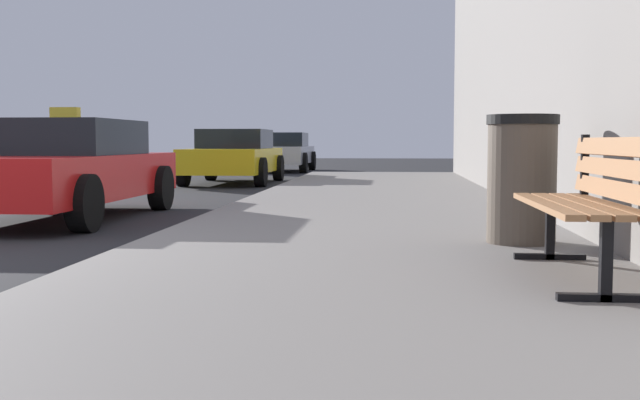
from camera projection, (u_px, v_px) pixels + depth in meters
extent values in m
cube|color=gray|center=(367.00, 267.00, 5.78)|extent=(4.00, 32.00, 0.15)
cube|color=#9E6B42|center=(544.00, 205.00, 4.89)|extent=(0.11, 1.73, 0.04)
cube|color=#9E6B42|center=(564.00, 205.00, 4.88)|extent=(0.11, 1.73, 0.04)
cube|color=#9E6B42|center=(585.00, 205.00, 4.87)|extent=(0.11, 1.73, 0.04)
cube|color=#9E6B42|center=(606.00, 205.00, 4.86)|extent=(0.11, 1.73, 0.04)
cube|color=#9E6B42|center=(612.00, 189.00, 4.85)|extent=(0.06, 1.73, 0.11)
cube|color=#9E6B42|center=(612.00, 168.00, 4.84)|extent=(0.06, 1.73, 0.11)
cube|color=#9E6B42|center=(613.00, 147.00, 4.83)|extent=(0.06, 1.73, 0.11)
cube|color=black|center=(606.00, 259.00, 4.15)|extent=(0.06, 0.06, 0.45)
cube|color=black|center=(605.00, 298.00, 4.17)|extent=(0.50, 0.06, 0.04)
cube|color=black|center=(550.00, 228.00, 5.63)|extent=(0.06, 0.06, 0.45)
cube|color=black|center=(549.00, 257.00, 5.65)|extent=(0.50, 0.06, 0.04)
cube|color=black|center=(585.00, 166.00, 5.58)|extent=(0.05, 0.05, 0.44)
cylinder|color=brown|center=(522.00, 184.00, 6.54)|extent=(0.56, 0.56, 0.98)
cylinder|color=black|center=(523.00, 120.00, 6.50)|extent=(0.59, 0.59, 0.08)
cube|color=red|center=(59.00, 176.00, 10.06)|extent=(1.79, 4.47, 0.55)
cube|color=black|center=(66.00, 137.00, 10.24)|extent=(1.57, 2.01, 0.45)
cube|color=yellow|center=(65.00, 113.00, 10.22)|extent=(0.36, 0.14, 0.16)
cylinder|color=black|center=(84.00, 203.00, 8.57)|extent=(0.22, 0.64, 0.64)
cylinder|color=black|center=(161.00, 188.00, 11.42)|extent=(0.22, 0.64, 0.64)
cylinder|color=black|center=(42.00, 187.00, 11.58)|extent=(0.22, 0.64, 0.64)
cube|color=yellow|center=(234.00, 160.00, 18.60)|extent=(1.73, 4.22, 0.55)
cube|color=black|center=(235.00, 139.00, 18.78)|extent=(1.52, 1.90, 0.45)
cylinder|color=black|center=(261.00, 172.00, 17.20)|extent=(0.22, 0.64, 0.64)
cylinder|color=black|center=(183.00, 172.00, 17.36)|extent=(0.22, 0.64, 0.64)
cylinder|color=black|center=(278.00, 168.00, 19.88)|extent=(0.22, 0.64, 0.64)
cylinder|color=black|center=(211.00, 168.00, 20.04)|extent=(0.22, 0.64, 0.64)
cube|color=#B7B7BF|center=(281.00, 155.00, 25.96)|extent=(1.80, 4.20, 0.55)
cube|color=black|center=(282.00, 140.00, 26.13)|extent=(1.58, 1.89, 0.45)
cylinder|color=black|center=(303.00, 163.00, 24.56)|extent=(0.22, 0.64, 0.64)
cylinder|color=black|center=(246.00, 163.00, 24.72)|extent=(0.22, 0.64, 0.64)
cylinder|color=black|center=(312.00, 161.00, 27.23)|extent=(0.22, 0.64, 0.64)
cylinder|color=black|center=(261.00, 161.00, 27.39)|extent=(0.22, 0.64, 0.64)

